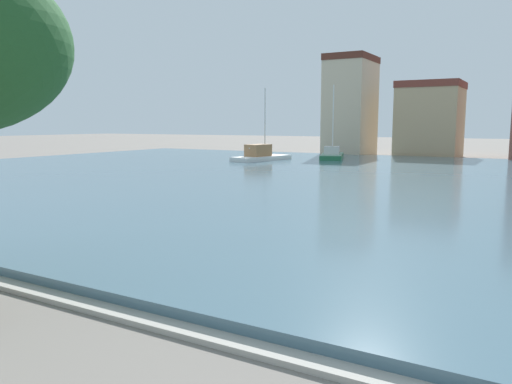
# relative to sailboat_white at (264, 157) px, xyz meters

# --- Properties ---
(harbor_water) EXTENTS (85.04, 50.63, 0.36)m
(harbor_water) POSITION_rel_sailboat_white_xyz_m (17.59, -11.40, -0.45)
(harbor_water) COLOR #476675
(harbor_water) RESTS_ON ground
(quay_edge_coping) EXTENTS (85.04, 0.50, 0.12)m
(quay_edge_coping) POSITION_rel_sailboat_white_xyz_m (17.59, -36.97, -0.57)
(quay_edge_coping) COLOR #ADA89E
(quay_edge_coping) RESTS_ON ground
(sailboat_white) EXTENTS (3.67, 8.34, 7.57)m
(sailboat_white) POSITION_rel_sailboat_white_xyz_m (0.00, 0.00, 0.00)
(sailboat_white) COLOR white
(sailboat_white) RESTS_ON ground
(sailboat_green) EXTENTS (4.36, 7.93, 8.09)m
(sailboat_green) POSITION_rel_sailboat_white_xyz_m (5.07, 5.87, -0.05)
(sailboat_green) COLOR #236B42
(sailboat_green) RESTS_ON ground
(townhouse_narrow_midrow) EXTENTS (5.12, 7.36, 12.37)m
(townhouse_narrow_midrow) POSITION_rel_sailboat_white_xyz_m (3.32, 16.29, 5.57)
(townhouse_narrow_midrow) COLOR #C6B293
(townhouse_narrow_midrow) RESTS_ON ground
(townhouse_corner_house) EXTENTS (7.10, 7.40, 8.94)m
(townhouse_corner_house) POSITION_rel_sailboat_white_xyz_m (12.63, 18.01, 3.85)
(townhouse_corner_house) COLOR tan
(townhouse_corner_house) RESTS_ON ground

